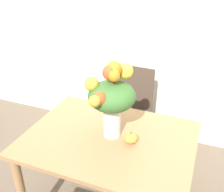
{
  "coord_description": "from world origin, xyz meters",
  "views": [
    {
      "loc": [
        0.55,
        -1.34,
        1.81
      ],
      "look_at": [
        0.01,
        0.03,
        1.04
      ],
      "focal_mm": 42.0,
      "sensor_mm": 36.0,
      "label": 1
    }
  ],
  "objects": [
    {
      "name": "pumpkin",
      "position": [
        0.15,
        -0.0,
        0.77
      ],
      "size": [
        0.09,
        0.09,
        0.08
      ],
      "color": "gold",
      "rests_on": "dining_table"
    },
    {
      "name": "flower_vase",
      "position": [
        0.0,
        0.03,
        1.04
      ],
      "size": [
        0.32,
        0.39,
        0.53
      ],
      "color": "silver",
      "rests_on": "dining_table"
    },
    {
      "name": "wall_back",
      "position": [
        0.0,
        1.22,
        1.35
      ],
      "size": [
        8.0,
        0.06,
        2.7
      ],
      "color": "silver",
      "rests_on": "ground_plane"
    },
    {
      "name": "dining_chair_near_window",
      "position": [
        -0.12,
        0.79,
        0.47
      ],
      "size": [
        0.45,
        0.45,
        0.9
      ],
      "rotation": [
        0.0,
        0.0,
        -0.07
      ],
      "color": "#47382D",
      "rests_on": "ground_plane"
    },
    {
      "name": "dining_table",
      "position": [
        0.0,
        0.0,
        0.63
      ],
      "size": [
        1.14,
        0.85,
        0.74
      ],
      "color": "#9E754C",
      "rests_on": "ground_plane"
    }
  ]
}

